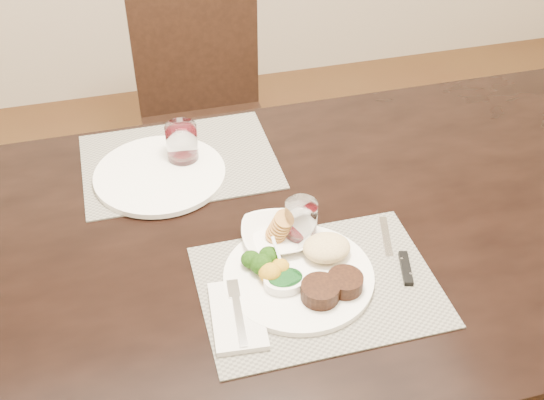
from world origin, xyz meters
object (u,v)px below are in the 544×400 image
object	(u,v)px
chair_far	(205,109)
steak_knife	(401,260)
far_plate	(160,174)
dinner_plate	(306,272)
cracker_bowl	(276,235)
wine_glass_near	(301,223)

from	to	relation	value
chair_far	steak_knife	distance (m)	1.13
steak_knife	far_plate	distance (m)	0.60
dinner_plate	steak_knife	bearing A→B (deg)	-21.91
chair_far	steak_knife	xyz separation A→B (m)	(0.22, -1.08, 0.26)
cracker_bowl	far_plate	world-z (taller)	cracker_bowl
chair_far	cracker_bowl	distance (m)	1.00
chair_far	far_plate	xyz separation A→B (m)	(-0.22, -0.67, 0.26)
cracker_bowl	steak_knife	bearing A→B (deg)	-27.80
cracker_bowl	far_plate	size ratio (longest dim) A/B	0.52
steak_knife	wine_glass_near	xyz separation A→B (m)	(-0.18, 0.12, 0.04)
wine_glass_near	far_plate	xyz separation A→B (m)	(-0.26, 0.29, -0.03)
dinner_plate	far_plate	xyz separation A→B (m)	(-0.23, 0.40, -0.01)
dinner_plate	wine_glass_near	world-z (taller)	wine_glass_near
dinner_plate	steak_knife	size ratio (longest dim) A/B	1.41
dinner_plate	wine_glass_near	bearing A→B (deg)	58.09
wine_glass_near	far_plate	bearing A→B (deg)	131.73
chair_far	steak_knife	size ratio (longest dim) A/B	4.29
steak_knife	chair_far	bearing A→B (deg)	116.87
dinner_plate	far_plate	bearing A→B (deg)	99.63
steak_knife	wine_glass_near	bearing A→B (deg)	160.93
steak_knife	far_plate	world-z (taller)	far_plate
steak_knife	wine_glass_near	distance (m)	0.22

